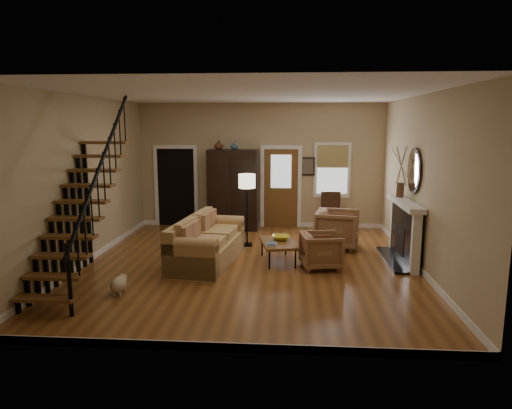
# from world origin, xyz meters

# --- Properties ---
(room) EXTENTS (7.00, 7.33, 3.30)m
(room) POSITION_xyz_m (-0.41, 1.76, 1.51)
(room) COLOR brown
(room) RESTS_ON ground
(staircase) EXTENTS (0.94, 2.80, 3.20)m
(staircase) POSITION_xyz_m (-2.78, -1.30, 1.60)
(staircase) COLOR brown
(staircase) RESTS_ON ground
(fireplace) EXTENTS (0.33, 1.95, 2.30)m
(fireplace) POSITION_xyz_m (3.13, 0.50, 0.74)
(fireplace) COLOR black
(fireplace) RESTS_ON ground
(armoire) EXTENTS (1.30, 0.60, 2.10)m
(armoire) POSITION_xyz_m (-0.70, 3.15, 1.05)
(armoire) COLOR black
(armoire) RESTS_ON ground
(vase_a) EXTENTS (0.24, 0.24, 0.25)m
(vase_a) POSITION_xyz_m (-1.05, 3.05, 2.22)
(vase_a) COLOR #4C2619
(vase_a) RESTS_ON armoire
(vase_b) EXTENTS (0.20, 0.20, 0.21)m
(vase_b) POSITION_xyz_m (-0.65, 3.05, 2.21)
(vase_b) COLOR #334C60
(vase_b) RESTS_ON armoire
(sofa) EXTENTS (1.28, 2.43, 0.87)m
(sofa) POSITION_xyz_m (-0.86, 0.16, 0.43)
(sofa) COLOR tan
(sofa) RESTS_ON ground
(coffee_table) EXTENTS (0.85, 1.20, 0.42)m
(coffee_table) POSITION_xyz_m (0.56, 0.28, 0.21)
(coffee_table) COLOR brown
(coffee_table) RESTS_ON ground
(bowl) EXTENTS (0.37, 0.37, 0.09)m
(bowl) POSITION_xyz_m (0.61, 0.43, 0.46)
(bowl) COLOR gold
(bowl) RESTS_ON coffee_table
(books) EXTENTS (0.20, 0.27, 0.05)m
(books) POSITION_xyz_m (0.44, -0.02, 0.44)
(books) COLOR beige
(books) RESTS_ON coffee_table
(armchair_left) EXTENTS (0.86, 0.85, 0.69)m
(armchair_left) POSITION_xyz_m (1.40, -0.06, 0.35)
(armchair_left) COLOR brown
(armchair_left) RESTS_ON ground
(armchair_right) EXTENTS (1.11, 1.09, 0.86)m
(armchair_right) POSITION_xyz_m (1.86, 1.44, 0.43)
(armchair_right) COLOR brown
(armchair_right) RESTS_ON ground
(floor_lamp) EXTENTS (0.40, 0.40, 1.65)m
(floor_lamp) POSITION_xyz_m (-0.18, 1.48, 0.82)
(floor_lamp) COLOR black
(floor_lamp) RESTS_ON ground
(side_chair) EXTENTS (0.54, 0.54, 1.02)m
(side_chair) POSITION_xyz_m (1.85, 2.95, 0.51)
(side_chair) COLOR #341E10
(side_chair) RESTS_ON ground
(dog) EXTENTS (0.25, 0.42, 0.30)m
(dog) POSITION_xyz_m (-2.00, -1.72, 0.15)
(dog) COLOR #CDB68C
(dog) RESTS_ON ground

